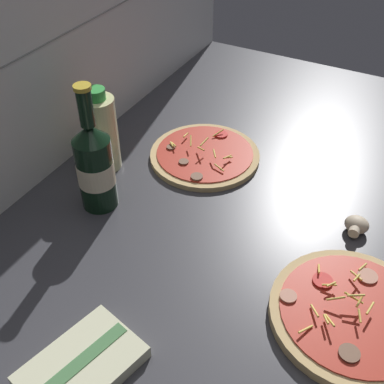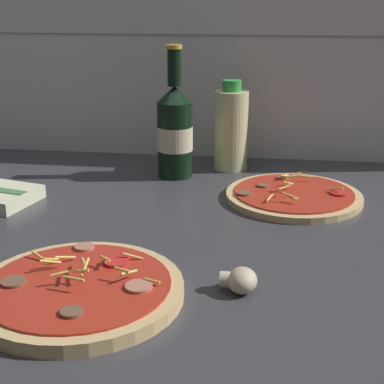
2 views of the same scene
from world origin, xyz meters
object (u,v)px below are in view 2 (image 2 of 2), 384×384
at_px(beer_bottle, 175,130).
at_px(mushroom_left, 240,280).
at_px(oil_bottle, 231,129).
at_px(pizza_near, 79,290).
at_px(pizza_far, 294,196).

relative_size(beer_bottle, mushroom_left, 5.53).
bearing_deg(oil_bottle, mushroom_left, -84.60).
distance_m(pizza_near, pizza_far, 0.49).
relative_size(pizza_far, beer_bottle, 0.94).
bearing_deg(pizza_far, beer_bottle, 154.08).
height_order(pizza_near, pizza_far, pizza_near).
distance_m(pizza_far, beer_bottle, 0.28).
bearing_deg(pizza_near, beer_bottle, 85.69).
bearing_deg(pizza_near, mushroom_left, 11.99).
distance_m(oil_bottle, mushroom_left, 0.56).
bearing_deg(pizza_far, pizza_near, -124.61).
relative_size(pizza_near, beer_bottle, 1.00).
xyz_separation_m(beer_bottle, oil_bottle, (0.11, 0.07, -0.01)).
bearing_deg(mushroom_left, beer_bottle, 108.62).
height_order(pizza_far, mushroom_left, pizza_far).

